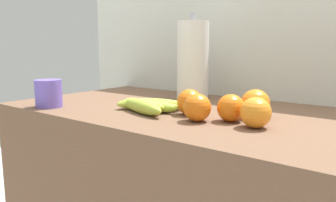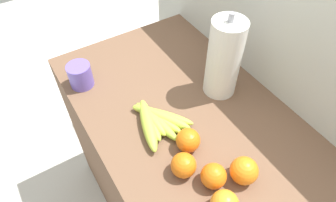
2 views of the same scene
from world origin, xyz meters
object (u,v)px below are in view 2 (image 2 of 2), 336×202
(banana_bunch, at_px, (155,120))
(paper_towel_roll, at_px, (224,59))
(orange_front, at_px, (184,166))
(orange_right, at_px, (214,176))
(orange_back_left, at_px, (188,140))
(mug, at_px, (80,75))
(orange_back_right, at_px, (244,170))

(banana_bunch, distance_m, paper_towel_roll, 0.31)
(paper_towel_roll, bearing_deg, banana_bunch, -86.97)
(orange_front, distance_m, orange_right, 0.09)
(orange_back_left, xyz_separation_m, orange_front, (0.07, -0.06, -0.00))
(mug, bearing_deg, orange_back_left, 21.89)
(orange_right, bearing_deg, orange_front, -142.90)
(banana_bunch, bearing_deg, paper_towel_roll, 93.03)
(banana_bunch, relative_size, paper_towel_roll, 0.69)
(orange_back_left, height_order, mug, mug)
(orange_back_right, distance_m, paper_towel_roll, 0.38)
(banana_bunch, height_order, mug, mug)
(orange_front, distance_m, orange_back_right, 0.17)
(banana_bunch, bearing_deg, orange_back_left, 15.85)
(orange_right, xyz_separation_m, orange_back_right, (0.03, 0.08, 0.00))
(banana_bunch, xyz_separation_m, mug, (-0.31, -0.14, 0.03))
(orange_right, height_order, orange_back_right, orange_back_right)
(orange_front, xyz_separation_m, paper_towel_roll, (-0.22, 0.30, 0.11))
(orange_front, xyz_separation_m, orange_right, (0.07, 0.05, -0.00))
(banana_bunch, height_order, orange_back_right, orange_back_right)
(banana_bunch, distance_m, orange_right, 0.27)
(orange_front, xyz_separation_m, mug, (-0.51, -0.12, 0.01))
(orange_right, relative_size, mug, 0.82)
(orange_right, distance_m, mug, 0.60)
(orange_back_right, bearing_deg, paper_towel_roll, 152.44)
(orange_back_right, bearing_deg, orange_right, -112.03)
(orange_back_left, bearing_deg, paper_towel_roll, 121.83)
(orange_front, height_order, orange_right, same)
(banana_bunch, relative_size, orange_right, 2.97)
(mug, bearing_deg, banana_bunch, 24.44)
(paper_towel_roll, xyz_separation_m, mug, (-0.29, -0.42, -0.10))
(banana_bunch, height_order, paper_towel_roll, paper_towel_roll)
(orange_right, xyz_separation_m, paper_towel_roll, (-0.29, 0.25, 0.11))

